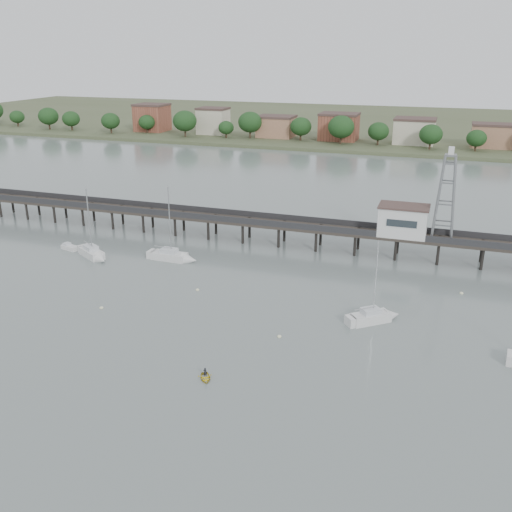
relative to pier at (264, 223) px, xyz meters
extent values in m
plane|color=slate|center=(0.00, -60.00, -3.79)|extent=(500.00, 500.00, 0.00)
cube|color=#2D2823|center=(0.00, 0.00, -0.04)|extent=(150.00, 5.00, 0.50)
cube|color=#333335|center=(0.00, -2.40, 0.76)|extent=(150.00, 0.12, 1.10)
cube|color=#333335|center=(0.00, 2.40, 0.76)|extent=(150.00, 0.12, 1.10)
cylinder|color=black|center=(0.00, -1.90, -1.99)|extent=(0.50, 0.50, 4.40)
cylinder|color=black|center=(0.00, 1.90, -1.99)|extent=(0.50, 0.50, 4.40)
cube|color=silver|center=(25.00, 0.00, 2.71)|extent=(8.00, 5.00, 5.00)
cube|color=#4C3833|center=(25.00, 0.00, 5.36)|extent=(8.40, 5.40, 0.30)
cube|color=slate|center=(31.50, 0.00, 14.36)|extent=(1.80, 1.80, 0.30)
cube|color=silver|center=(31.50, 0.00, 15.11)|extent=(0.90, 0.90, 1.20)
cube|color=silver|center=(23.74, -27.09, -3.32)|extent=(5.47, 5.00, 1.65)
cone|color=silver|center=(26.34, -24.97, -3.32)|extent=(3.05, 3.03, 2.09)
cube|color=silver|center=(23.74, -27.09, -2.14)|extent=(2.90, 2.80, 0.75)
cylinder|color=#A5A8AA|center=(24.03, -26.85, 2.53)|extent=(0.18, 0.18, 10.05)
cylinder|color=#A5A8AA|center=(23.05, -27.65, -1.59)|extent=(2.50, 2.07, 0.12)
cube|color=silver|center=(-26.00, -17.17, -3.32)|extent=(6.16, 4.92, 1.65)
cone|color=silver|center=(-22.87, -19.03, -3.32)|extent=(3.24, 3.19, 2.27)
cube|color=silver|center=(-26.00, -17.17, -2.14)|extent=(3.15, 2.88, 0.75)
cylinder|color=#A5A8AA|center=(-25.65, -17.38, 2.97)|extent=(0.18, 0.18, 10.92)
cylinder|color=#A5A8AA|center=(-26.83, -16.67, -1.59)|extent=(2.98, 1.84, 0.12)
cube|color=silver|center=(-12.43, -14.18, -3.32)|extent=(6.24, 2.53, 1.65)
cone|color=silver|center=(-8.57, -14.26, -3.32)|extent=(2.63, 2.46, 2.41)
cube|color=silver|center=(-12.43, -14.18, -2.14)|extent=(2.79, 1.98, 0.75)
cylinder|color=#A5A8AA|center=(-12.00, -14.19, 3.31)|extent=(0.18, 0.18, 11.60)
cylinder|color=#A5A8AA|center=(-13.46, -14.16, -1.59)|extent=(3.61, 0.20, 0.12)
cube|color=silver|center=(-31.84, -15.30, -3.47)|extent=(3.60, 2.20, 0.93)
cube|color=silver|center=(-32.56, -15.11, -2.91)|extent=(1.37, 1.37, 0.56)
imported|color=gold|center=(8.57, -46.85, -3.79)|extent=(1.64, 1.21, 2.27)
imported|color=black|center=(8.57, -46.85, -3.79)|extent=(0.51, 1.18, 0.27)
ellipsoid|color=#EDEEB9|center=(13.51, -34.93, -3.71)|extent=(0.56, 0.56, 0.39)
ellipsoid|color=#EDEEB9|center=(35.25, -13.24, -3.71)|extent=(0.56, 0.56, 0.39)
ellipsoid|color=#EDEEB9|center=(-2.38, -24.74, -3.71)|extent=(0.56, 0.56, 0.39)
ellipsoid|color=#EDEEB9|center=(-12.49, -34.88, -3.71)|extent=(0.56, 0.56, 0.39)
cube|color=#475133|center=(0.00, 185.00, -3.29)|extent=(500.00, 170.00, 1.40)
cube|color=brown|center=(-90.00, 123.00, 1.91)|extent=(13.00, 10.50, 9.00)
cube|color=brown|center=(-62.00, 123.00, 1.91)|extent=(13.00, 10.50, 9.00)
cube|color=brown|center=(-35.00, 123.00, 1.91)|extent=(13.00, 10.50, 9.00)
cube|color=brown|center=(-10.00, 123.00, 1.91)|extent=(13.00, 10.50, 9.00)
cube|color=brown|center=(18.00, 123.00, 1.91)|extent=(13.00, 10.50, 9.00)
cube|color=brown|center=(45.00, 123.00, 1.91)|extent=(13.00, 10.50, 9.00)
ellipsoid|color=#183616|center=(-120.00, 111.00, 2.21)|extent=(8.00, 8.00, 6.80)
ellipsoid|color=#183616|center=(0.00, 111.00, 2.21)|extent=(8.00, 8.00, 6.80)
camera|label=1|loc=(31.38, -96.43, 30.41)|focal=40.00mm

